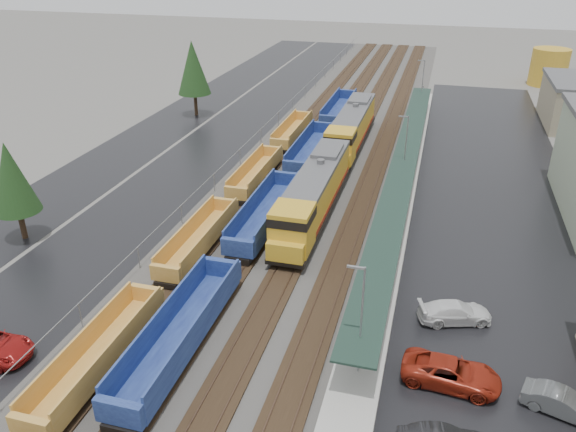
# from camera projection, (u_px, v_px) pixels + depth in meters

# --- Properties ---
(ballast_strip) EXTENTS (20.00, 160.00, 0.08)m
(ballast_strip) POSITION_uv_depth(u_px,v_px,m) (333.00, 150.00, 70.84)
(ballast_strip) COLOR #302D2B
(ballast_strip) RESTS_ON ground
(trackbed) EXTENTS (14.60, 160.00, 0.22)m
(trackbed) POSITION_uv_depth(u_px,v_px,m) (333.00, 149.00, 70.79)
(trackbed) COLOR black
(trackbed) RESTS_ON ground
(west_parking_lot) EXTENTS (10.00, 160.00, 0.02)m
(west_parking_lot) POSITION_uv_depth(u_px,v_px,m) (222.00, 140.00, 74.42)
(west_parking_lot) COLOR black
(west_parking_lot) RESTS_ON ground
(west_road) EXTENTS (9.00, 160.00, 0.02)m
(west_road) POSITION_uv_depth(u_px,v_px,m) (153.00, 134.00, 76.80)
(west_road) COLOR black
(west_road) RESTS_ON ground
(east_commuter_lot) EXTENTS (16.00, 100.00, 0.02)m
(east_commuter_lot) POSITION_uv_depth(u_px,v_px,m) (495.00, 199.00, 57.70)
(east_commuter_lot) COLOR black
(east_commuter_lot) RESTS_ON ground
(station_platform) EXTENTS (3.00, 80.00, 8.00)m
(station_platform) POSITION_uv_depth(u_px,v_px,m) (402.00, 183.00, 59.65)
(station_platform) COLOR #9E9B93
(station_platform) RESTS_ON ground
(chainlink_fence) EXTENTS (0.08, 160.04, 2.02)m
(chainlink_fence) POSITION_uv_depth(u_px,v_px,m) (257.00, 136.00, 71.05)
(chainlink_fence) COLOR gray
(chainlink_fence) RESTS_ON ground
(distant_hills) EXTENTS (301.00, 140.00, 25.20)m
(distant_hills) POSITION_uv_depth(u_px,v_px,m) (549.00, 17.00, 190.36)
(distant_hills) COLOR #50624C
(distant_hills) RESTS_ON ground
(tree_west_near) EXTENTS (3.96, 3.96, 9.00)m
(tree_west_near) POSITION_uv_depth(u_px,v_px,m) (11.00, 178.00, 47.59)
(tree_west_near) COLOR #332316
(tree_west_near) RESTS_ON ground
(tree_west_far) EXTENTS (4.84, 4.84, 11.00)m
(tree_west_far) POSITION_uv_depth(u_px,v_px,m) (193.00, 68.00, 81.80)
(tree_west_far) COLOR #332316
(tree_west_far) RESTS_ON ground
(locomotive_lead) EXTENTS (3.29, 21.69, 4.91)m
(locomotive_lead) POSITION_uv_depth(u_px,v_px,m) (313.00, 195.00, 52.24)
(locomotive_lead) COLOR black
(locomotive_lead) RESTS_ON ground
(locomotive_trail) EXTENTS (3.29, 21.69, 4.91)m
(locomotive_trail) POSITION_uv_depth(u_px,v_px,m) (351.00, 129.00, 70.38)
(locomotive_trail) COLOR black
(locomotive_trail) RESTS_ON ground
(well_string_yellow) EXTENTS (2.44, 90.01, 2.17)m
(well_string_yellow) POSITION_uv_depth(u_px,v_px,m) (157.00, 288.00, 41.05)
(well_string_yellow) COLOR #C28C36
(well_string_yellow) RESTS_ON ground
(well_string_blue) EXTENTS (2.83, 106.82, 2.51)m
(well_string_blue) POSITION_uv_depth(u_px,v_px,m) (231.00, 262.00, 44.02)
(well_string_blue) COLOR navy
(well_string_blue) RESTS_ON ground
(storage_tank) EXTENTS (6.49, 6.49, 6.49)m
(storage_tank) POSITION_uv_depth(u_px,v_px,m) (549.00, 67.00, 100.91)
(storage_tank) COLOR gold
(storage_tank) RESTS_ON ground
(parked_car_east_b) EXTENTS (3.18, 6.04, 1.62)m
(parked_car_east_b) POSITION_uv_depth(u_px,v_px,m) (451.00, 373.00, 33.41)
(parked_car_east_b) COLOR maroon
(parked_car_east_b) RESTS_ON ground
(parked_car_east_c) EXTENTS (3.54, 5.46, 1.47)m
(parked_car_east_c) POSITION_uv_depth(u_px,v_px,m) (455.00, 312.00, 38.95)
(parked_car_east_c) COLOR silver
(parked_car_east_c) RESTS_ON ground
(parked_car_east_e) EXTENTS (2.74, 4.59, 1.43)m
(parked_car_east_e) POSITION_uv_depth(u_px,v_px,m) (563.00, 403.00, 31.35)
(parked_car_east_e) COLOR #525557
(parked_car_east_e) RESTS_ON ground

